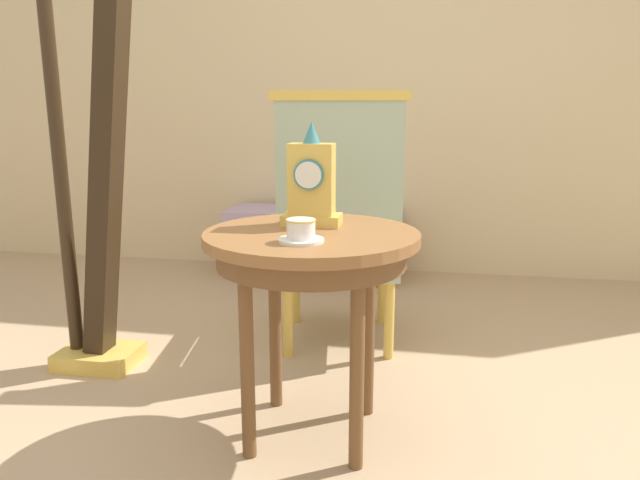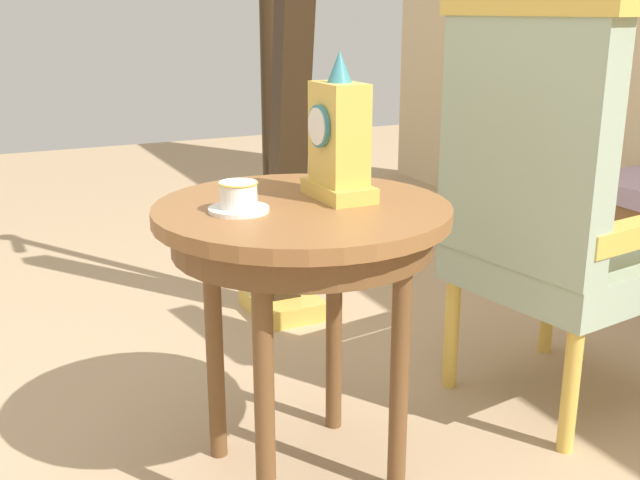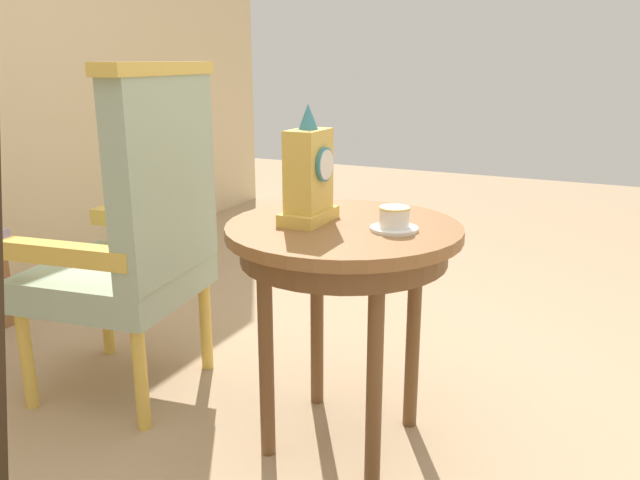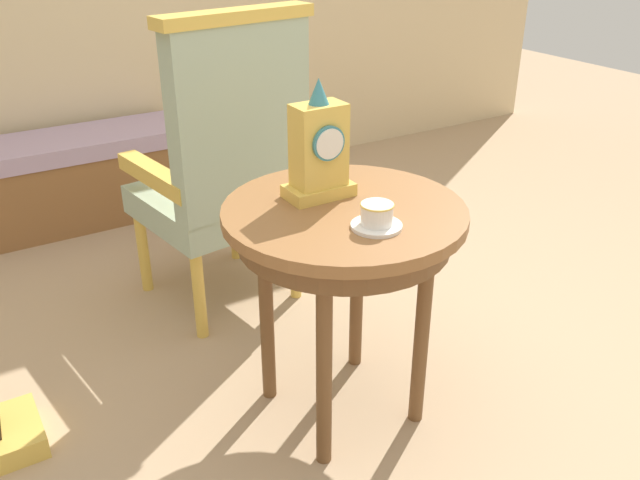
% 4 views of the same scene
% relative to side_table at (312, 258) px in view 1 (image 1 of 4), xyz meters
% --- Properties ---
extents(ground_plane, '(10.00, 10.00, 0.00)m').
position_rel_side_table_xyz_m(ground_plane, '(-0.03, -0.08, -0.61)').
color(ground_plane, tan).
extents(wall_back, '(6.00, 0.10, 2.80)m').
position_rel_side_table_xyz_m(wall_back, '(-0.03, 2.17, 0.79)').
color(wall_back, beige).
rests_on(wall_back, ground).
extents(side_table, '(0.68, 0.68, 0.69)m').
position_rel_side_table_xyz_m(side_table, '(0.00, 0.00, 0.00)').
color(side_table, brown).
rests_on(side_table, ground).
extents(teacup_left, '(0.13, 0.13, 0.07)m').
position_rel_side_table_xyz_m(teacup_left, '(-0.00, -0.15, 0.11)').
color(teacup_left, white).
rests_on(teacup_left, side_table).
extents(mantel_clock, '(0.19, 0.11, 0.34)m').
position_rel_side_table_xyz_m(mantel_clock, '(-0.02, 0.10, 0.22)').
color(mantel_clock, gold).
rests_on(mantel_clock, side_table).
extents(armchair, '(0.61, 0.60, 1.14)m').
position_rel_side_table_xyz_m(armchair, '(-0.02, 0.74, -0.02)').
color(armchair, '#9EB299').
rests_on(armchair, ground).
extents(harp, '(0.40, 0.24, 1.80)m').
position_rel_side_table_xyz_m(harp, '(-0.96, 0.37, 0.12)').
color(harp, gold).
rests_on(harp, ground).
extents(window_bench, '(1.11, 0.40, 0.44)m').
position_rel_side_table_xyz_m(window_bench, '(-0.35, 1.87, -0.39)').
color(window_bench, '#B299B7').
rests_on(window_bench, ground).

